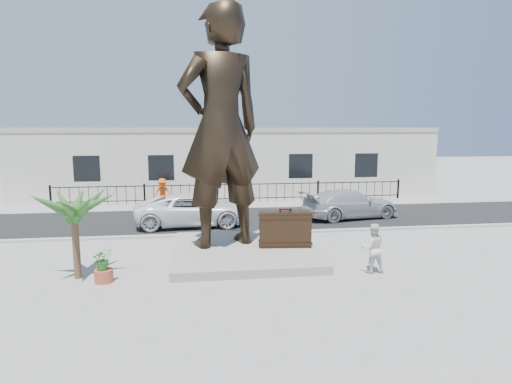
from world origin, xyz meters
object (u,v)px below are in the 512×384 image
Objects in this scene: suitcase at (285,229)px; tourist at (373,248)px; statue at (221,128)px; car_white at (193,210)px.

tourist is (2.43, -2.40, -0.15)m from suitcase.
car_white is (-1.17, 4.67, -3.94)m from statue.
statue is 4.65× the size of suitcase.
suitcase is at bearing 146.16° from statue.
suitcase reaches higher than tourist.
statue is at bearing -168.01° from car_white.
car_white is at bearing -49.57° from tourist.
suitcase is 6.31m from car_white.
suitcase is 1.16× the size of tourist.
car_white is at bearing -96.00° from statue.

